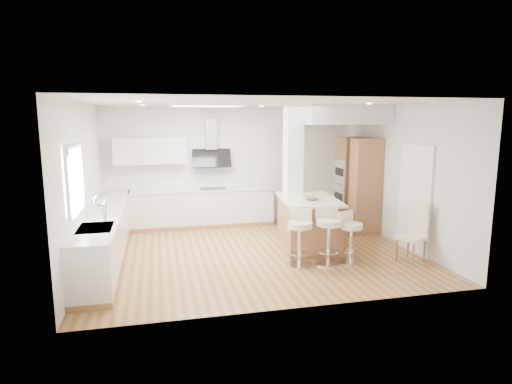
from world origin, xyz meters
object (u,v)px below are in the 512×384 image
object	(u,v)px
bar_stool_b	(328,232)
dining_chair	(415,229)
peninsula	(308,222)
bar_stool_c	(350,234)
bar_stool_a	(300,234)

from	to	relation	value
bar_stool_b	dining_chair	xyz separation A→B (m)	(1.58, -0.19, 0.00)
peninsula	dining_chair	world-z (taller)	dining_chair
bar_stool_c	bar_stool_a	bearing A→B (deg)	154.72
peninsula	dining_chair	bearing A→B (deg)	-30.41
peninsula	dining_chair	size ratio (longest dim) A/B	1.62
bar_stool_c	peninsula	bearing A→B (deg)	89.05
bar_stool_c	dining_chair	bearing A→B (deg)	-30.96
bar_stool_b	peninsula	bearing A→B (deg)	97.70
bar_stool_b	bar_stool_c	bearing A→B (deg)	6.27
peninsula	bar_stool_a	distance (m)	1.11
bar_stool_c	dining_chair	world-z (taller)	dining_chair
bar_stool_a	bar_stool_b	xyz separation A→B (m)	(0.50, -0.03, 0.02)
bar_stool_a	peninsula	bearing A→B (deg)	85.28
bar_stool_c	dining_chair	size ratio (longest dim) A/B	0.84
peninsula	bar_stool_c	distance (m)	1.11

